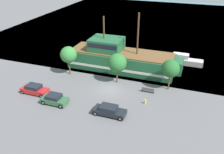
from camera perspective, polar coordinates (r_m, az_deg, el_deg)
The scene contains 13 objects.
ground_plane at distance 40.37m, azimuth -0.49°, elevation -2.81°, with size 160.00×160.00×0.00m, color #5B5B5E.
water_surface at distance 80.34m, azimuth 10.78°, elevation 12.04°, with size 80.00×80.00×0.00m, color teal.
pirate_ship at distance 46.61m, azimuth 1.85°, elevation 4.32°, with size 20.91×5.99×10.79m.
moored_boat_dockside at distance 55.57m, azimuth -3.43°, elevation 6.60°, with size 5.64×2.22×2.02m.
moored_boat_outer at distance 51.12m, azimuth 15.83°, elevation 3.73°, with size 7.50×1.83×2.04m.
parked_car_curb_front at distance 34.04m, azimuth -0.61°, elevation -7.67°, with size 4.49×1.86×1.39m.
parked_car_curb_mid at distance 40.75m, azimuth -17.29°, elevation -2.70°, with size 4.29×1.87×1.45m.
parked_car_curb_rear at distance 37.34m, azimuth -13.00°, elevation -4.96°, with size 3.87×1.97×1.45m.
fire_hydrant at distance 36.83m, azimuth 7.61°, elevation -5.52°, with size 0.42×0.25×0.76m.
bench_promenade_east at distance 39.67m, azimuth 8.23°, elevation -2.95°, with size 1.91×0.45×0.85m.
tree_row_east at distance 44.42m, azimuth -9.90°, elevation 5.03°, with size 2.92×2.92×5.23m.
tree_row_mideast at distance 40.90m, azimuth 1.20°, elevation 3.26°, with size 3.12×3.12×5.18m.
tree_row_midwest at distance 39.80m, azimuth 13.23°, elevation 1.87°, with size 2.87×2.87×5.10m.
Camera 1 is at (12.30, -32.82, 20.03)m, focal length 40.00 mm.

